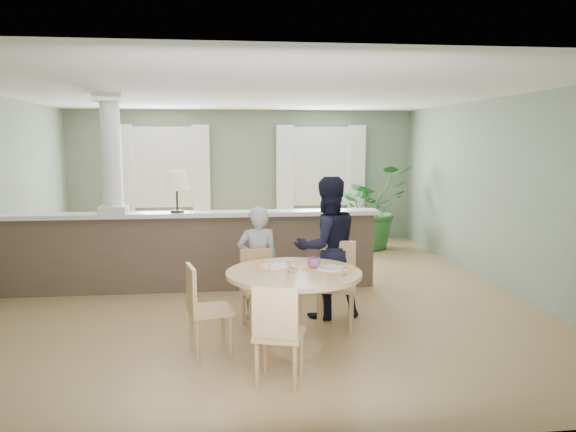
{
  "coord_description": "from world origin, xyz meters",
  "views": [
    {
      "loc": [
        -0.43,
        -7.57,
        2.1
      ],
      "look_at": [
        0.34,
        -1.0,
        1.2
      ],
      "focal_mm": 35.0,
      "sensor_mm": 36.0,
      "label": 1
    }
  ],
  "objects": [
    {
      "name": "ground",
      "position": [
        0.0,
        0.0,
        0.0
      ],
      "size": [
        8.0,
        8.0,
        0.0
      ],
      "primitive_type": "plane",
      "color": "tan",
      "rests_on": "ground"
    },
    {
      "name": "room_shell",
      "position": [
        -0.03,
        0.63,
        1.81
      ],
      "size": [
        7.02,
        8.02,
        2.71
      ],
      "color": "gray",
      "rests_on": "ground"
    },
    {
      "name": "pony_wall",
      "position": [
        -0.99,
        0.2,
        0.71
      ],
      "size": [
        5.32,
        0.38,
        2.7
      ],
      "color": "brown",
      "rests_on": "ground"
    },
    {
      "name": "sofa",
      "position": [
        -0.54,
        1.75,
        0.44
      ],
      "size": [
        3.07,
        1.38,
        0.87
      ],
      "primitive_type": "imported",
      "rotation": [
        0.0,
        0.0,
        0.07
      ],
      "color": "#987E53",
      "rests_on": "ground"
    },
    {
      "name": "houseplant",
      "position": [
        2.42,
        2.97,
        0.81
      ],
      "size": [
        1.88,
        1.8,
        1.62
      ],
      "primitive_type": "imported",
      "rotation": [
        0.0,
        0.0,
        0.49
      ],
      "color": "#255E27",
      "rests_on": "ground"
    },
    {
      "name": "dining_table",
      "position": [
        0.26,
        -2.2,
        0.65
      ],
      "size": [
        1.34,
        1.34,
        0.92
      ],
      "rotation": [
        0.0,
        0.0,
        -0.17
      ],
      "color": "tan",
      "rests_on": "ground"
    },
    {
      "name": "chair_far_boy",
      "position": [
        -0.04,
        -1.41,
        0.48
      ],
      "size": [
        0.47,
        0.47,
        0.87
      ],
      "rotation": [
        0.0,
        0.0,
        0.22
      ],
      "color": "tan",
      "rests_on": "ground"
    },
    {
      "name": "chair_far_man",
      "position": [
        0.84,
        -1.47,
        0.53
      ],
      "size": [
        0.53,
        0.53,
        0.95
      ],
      "rotation": [
        0.0,
        0.0,
        -0.28
      ],
      "color": "tan",
      "rests_on": "ground"
    },
    {
      "name": "chair_near",
      "position": [
        0.02,
        -3.0,
        0.5
      ],
      "size": [
        0.51,
        0.51,
        0.9
      ],
      "rotation": [
        0.0,
        0.0,
        2.84
      ],
      "color": "tan",
      "rests_on": "ground"
    },
    {
      "name": "chair_side",
      "position": [
        -0.64,
        -2.18,
        0.49
      ],
      "size": [
        0.48,
        0.48,
        0.89
      ],
      "rotation": [
        0.0,
        0.0,
        1.8
      ],
      "color": "tan",
      "rests_on": "ground"
    },
    {
      "name": "child_person",
      "position": [
        -0.03,
        -1.12,
        0.67
      ],
      "size": [
        0.5,
        0.34,
        1.34
      ],
      "primitive_type": "imported",
      "rotation": [
        0.0,
        0.0,
        3.19
      ],
      "color": "#9C9CA1",
      "rests_on": "ground"
    },
    {
      "name": "man_person",
      "position": [
        0.79,
        -1.16,
        0.84
      ],
      "size": [
        0.95,
        0.82,
        1.68
      ],
      "primitive_type": "imported",
      "rotation": [
        0.0,
        0.0,
        3.4
      ],
      "color": "black",
      "rests_on": "ground"
    }
  ]
}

